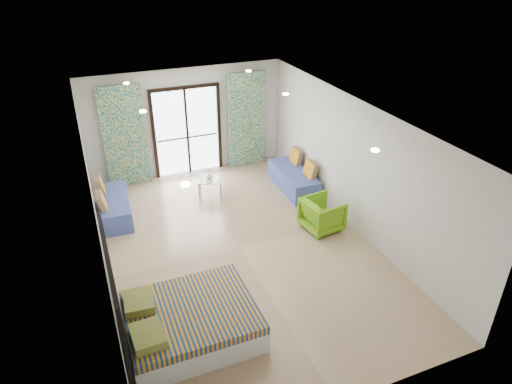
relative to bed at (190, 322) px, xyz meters
name	(u,v)px	position (x,y,z in m)	size (l,w,h in m)	color
floor	(239,248)	(1.48, 1.86, -0.28)	(5.00, 7.50, 0.01)	#987B5B
ceiling	(236,117)	(1.48, 1.86, 2.42)	(5.00, 7.50, 0.01)	silver
wall_back	(186,122)	(1.48, 5.61, 1.07)	(5.00, 0.01, 2.70)	silver
wall_front	(349,328)	(1.48, -1.89, 1.07)	(5.00, 0.01, 2.70)	silver
wall_left	(96,215)	(-1.02, 1.86, 1.07)	(0.01, 7.50, 2.70)	silver
wall_right	(354,166)	(3.98, 1.86, 1.07)	(0.01, 7.50, 2.70)	silver
balcony_door	(187,126)	(1.48, 5.58, 0.98)	(1.76, 0.08, 2.28)	black
balcony_rail	(188,137)	(1.48, 5.59, 0.67)	(1.52, 0.03, 0.04)	#595451
curtain_left	(125,137)	(-0.07, 5.43, 0.97)	(1.00, 0.10, 2.50)	silver
curtain_right	(247,120)	(3.03, 5.43, 0.97)	(1.00, 0.10, 2.50)	silver
downlight_a	(185,184)	(0.08, -0.14, 2.39)	(0.12, 0.12, 0.02)	#FFE0B2
downlight_b	(375,150)	(2.88, -0.14, 2.39)	(0.12, 0.12, 0.02)	#FFE0B2
downlight_c	(143,111)	(0.08, 2.86, 2.39)	(0.12, 0.12, 0.02)	#FFE0B2
downlight_d	(286,94)	(2.88, 2.86, 2.39)	(0.12, 0.12, 0.02)	#FFE0B2
downlight_e	(126,83)	(0.08, 4.86, 2.39)	(0.12, 0.12, 0.02)	#FFE0B2
downlight_f	(249,71)	(2.88, 4.86, 2.39)	(0.12, 0.12, 0.02)	#FFE0B2
headboard	(115,299)	(-0.98, 0.00, 0.77)	(0.06, 2.10, 1.50)	black
switch_plate	(105,249)	(-0.99, 1.25, 0.77)	(0.02, 0.10, 0.10)	silver
bed	(190,322)	(0.00, 0.00, 0.00)	(1.91, 1.56, 0.66)	silver
daybed_left	(114,206)	(-0.64, 4.01, -0.02)	(0.73, 1.68, 0.81)	#405299
daybed_right	(294,178)	(3.59, 3.72, -0.01)	(0.72, 1.74, 0.85)	#405299
coffee_table	(210,180)	(1.63, 4.27, 0.06)	(0.73, 0.73, 0.66)	silver
vase	(209,176)	(1.61, 4.23, 0.19)	(0.17, 0.17, 0.17)	white
armchair	(322,213)	(3.32, 1.87, 0.10)	(0.74, 0.69, 0.76)	#6EB016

